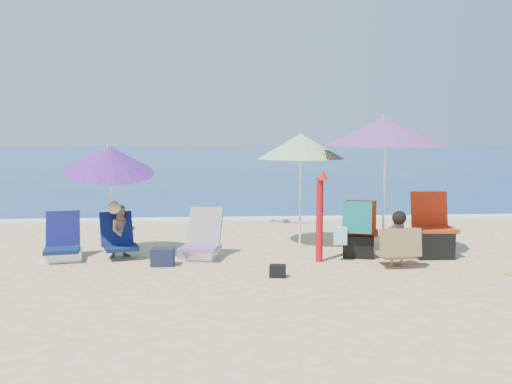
{
  "coord_description": "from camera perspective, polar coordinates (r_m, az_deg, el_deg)",
  "views": [
    {
      "loc": [
        -0.95,
        -8.37,
        2.09
      ],
      "look_at": [
        -0.3,
        1.0,
        1.1
      ],
      "focal_mm": 39.76,
      "sensor_mm": 36.0,
      "label": 1
    }
  ],
  "objects": [
    {
      "name": "camp_chair_right",
      "position": [
        9.71,
        10.24,
        -4.39
      ],
      "size": [
        0.9,
        0.82,
        0.97
      ],
      "color": "#A81F0C",
      "rests_on": "ground"
    },
    {
      "name": "ground",
      "position": [
        8.68,
        2.46,
        -7.92
      ],
      "size": [
        120.0,
        120.0,
        0.0
      ],
      "color": "#D8BC84",
      "rests_on": "ground"
    },
    {
      "name": "bag_navy_a",
      "position": [
        9.09,
        -9.37,
        -6.46
      ],
      "size": [
        0.37,
        0.27,
        0.28
      ],
      "color": "#161A31",
      "rests_on": "ground"
    },
    {
      "name": "chair_navy",
      "position": [
        9.88,
        -18.82,
        -5.3
      ],
      "size": [
        0.67,
        0.84,
        0.78
      ],
      "color": "#0B1A42",
      "rests_on": "ground"
    },
    {
      "name": "bag_navy_b",
      "position": [
        10.9,
        17.14,
        -4.41
      ],
      "size": [
        0.46,
        0.35,
        0.33
      ],
      "color": "#1A203A",
      "rests_on": "ground"
    },
    {
      "name": "umbrella_blue",
      "position": [
        9.57,
        -14.55,
        3.25
      ],
      "size": [
        1.9,
        1.94,
        2.03
      ],
      "color": "silver",
      "rests_on": "ground"
    },
    {
      "name": "foam",
      "position": [
        13.66,
        0.07,
        -2.7
      ],
      "size": [
        120.0,
        0.5,
        0.04
      ],
      "color": "white",
      "rests_on": "ground"
    },
    {
      "name": "camp_chair_left",
      "position": [
        10.03,
        17.3,
        -4.39
      ],
      "size": [
        0.68,
        0.64,
        1.08
      ],
      "color": "#AE2F0C",
      "rests_on": "ground"
    },
    {
      "name": "sea",
      "position": [
        53.42,
        -2.94,
        3.7
      ],
      "size": [
        120.0,
        80.0,
        0.12
      ],
      "color": "navy",
      "rests_on": "ground"
    },
    {
      "name": "bag_black_b",
      "position": [
        8.29,
        2.19,
        -7.94
      ],
      "size": [
        0.26,
        0.2,
        0.18
      ],
      "color": "black",
      "rests_on": "ground"
    },
    {
      "name": "person_left",
      "position": [
        9.77,
        -13.41,
        -3.85
      ],
      "size": [
        0.72,
        0.71,
        0.98
      ],
      "color": "tan",
      "rests_on": "ground"
    },
    {
      "name": "umbrella_striped",
      "position": [
        10.3,
        4.55,
        4.62
      ],
      "size": [
        2.02,
        2.02,
        2.11
      ],
      "color": "white",
      "rests_on": "ground"
    },
    {
      "name": "chair_rainbow",
      "position": [
        9.56,
        -5.57,
        -5.31
      ],
      "size": [
        0.78,
        0.92,
        0.82
      ],
      "color": "#C24454",
      "rests_on": "ground"
    },
    {
      "name": "umbrella_turquoise",
      "position": [
        9.81,
        12.76,
        5.96
      ],
      "size": [
        2.14,
        2.14,
        2.39
      ],
      "color": "white",
      "rests_on": "ground"
    },
    {
      "name": "orange_item",
      "position": [
        9.19,
        24.37,
        -7.57
      ],
      "size": [
        0.22,
        0.11,
        0.03
      ],
      "color": "orange",
      "rests_on": "ground"
    },
    {
      "name": "furled_umbrella",
      "position": [
        9.16,
        6.48,
        -1.92
      ],
      "size": [
        0.2,
        0.24,
        1.51
      ],
      "color": "#A50B12",
      "rests_on": "ground"
    },
    {
      "name": "person_center",
      "position": [
        9.07,
        14.09,
        -4.68
      ],
      "size": [
        0.62,
        0.57,
        0.9
      ],
      "color": "#AC7767",
      "rests_on": "ground"
    }
  ]
}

